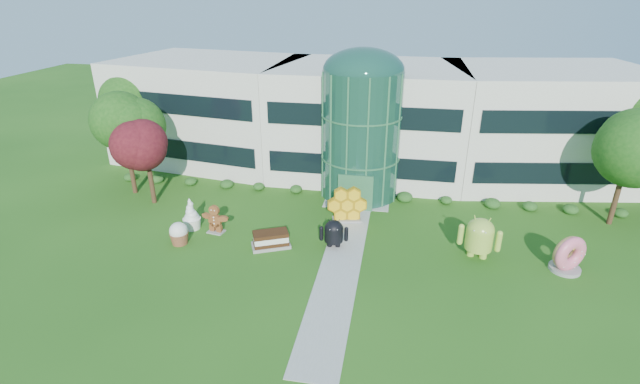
% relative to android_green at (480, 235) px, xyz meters
% --- Properties ---
extents(ground, '(140.00, 140.00, 0.00)m').
position_rel_android_green_xyz_m(ground, '(-8.19, -3.76, -1.53)').
color(ground, '#215114').
rests_on(ground, ground).
extents(building, '(46.00, 15.00, 9.30)m').
position_rel_android_green_xyz_m(building, '(-8.19, 14.24, 3.12)').
color(building, beige).
rests_on(building, ground).
extents(atrium, '(6.00, 6.00, 9.80)m').
position_rel_android_green_xyz_m(atrium, '(-8.19, 8.24, 3.37)').
color(atrium, '#194738').
rests_on(atrium, ground).
extents(walkway, '(2.40, 20.00, 0.04)m').
position_rel_android_green_xyz_m(walkway, '(-8.19, -1.76, -1.51)').
color(walkway, '#9E9E93').
rests_on(walkway, ground).
extents(tree_red, '(4.00, 4.00, 6.00)m').
position_rel_android_green_xyz_m(tree_red, '(-23.69, 3.74, 1.47)').
color(tree_red, '#3F0C14').
rests_on(tree_red, ground).
extents(trees_backdrop, '(52.00, 8.00, 8.40)m').
position_rel_android_green_xyz_m(trees_backdrop, '(-8.19, 9.24, 2.67)').
color(trees_backdrop, '#164711').
rests_on(trees_backdrop, ground).
extents(android_green, '(3.03, 2.35, 3.05)m').
position_rel_android_green_xyz_m(android_green, '(0.00, 0.00, 0.00)').
color(android_green, '#9CC13D').
rests_on(android_green, ground).
extents(android_black, '(2.06, 1.51, 2.18)m').
position_rel_android_green_xyz_m(android_black, '(-8.94, -0.41, -0.44)').
color(android_black, black).
rests_on(android_black, ground).
extents(donut, '(2.45, 2.05, 2.30)m').
position_rel_android_green_xyz_m(donut, '(4.94, -0.64, -0.38)').
color(donut, '#E35673').
rests_on(donut, ground).
extents(gingerbread, '(2.33, 1.22, 2.05)m').
position_rel_android_green_xyz_m(gingerbread, '(-17.14, 0.07, -0.50)').
color(gingerbread, brown).
rests_on(gingerbread, ground).
extents(ice_cream_sandwich, '(2.72, 2.12, 1.09)m').
position_rel_android_green_xyz_m(ice_cream_sandwich, '(-12.91, -1.16, -0.98)').
color(ice_cream_sandwich, '#321D0B').
rests_on(ice_cream_sandwich, ground).
extents(honeycomb, '(3.14, 1.69, 2.34)m').
position_rel_android_green_xyz_m(honeycomb, '(-8.57, 3.35, -0.36)').
color(honeycomb, yellow).
rests_on(honeycomb, ground).
extents(froyo, '(1.67, 1.67, 2.27)m').
position_rel_android_green_xyz_m(froyo, '(-18.97, 0.31, -0.39)').
color(froyo, white).
rests_on(froyo, ground).
extents(cupcake, '(1.46, 1.46, 1.52)m').
position_rel_android_green_xyz_m(cupcake, '(-18.89, -1.79, -0.77)').
color(cupcake, white).
rests_on(cupcake, ground).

